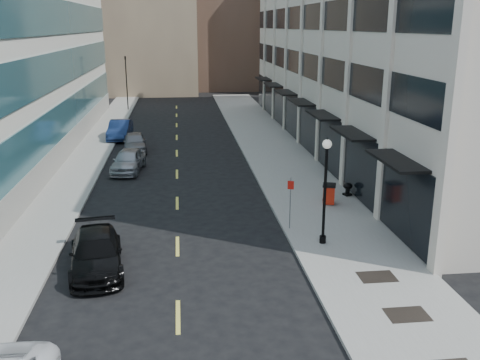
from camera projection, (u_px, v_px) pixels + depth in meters
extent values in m
plane|color=black|center=(178.00, 351.00, 16.05)|extent=(160.00, 160.00, 0.00)
cube|color=gray|center=(289.00, 170.00, 35.93)|extent=(5.00, 80.00, 0.15)
cube|color=gray|center=(75.00, 176.00, 34.39)|extent=(3.00, 80.00, 0.15)
cube|color=beige|center=(395.00, 31.00, 41.17)|extent=(14.00, 46.00, 18.00)
cube|color=black|center=(303.00, 122.00, 42.35)|extent=(0.18, 46.00, 3.60)
cube|color=black|center=(305.00, 65.00, 41.10)|extent=(0.12, 46.00, 1.80)
cube|color=black|center=(307.00, 17.00, 40.12)|extent=(0.12, 46.00, 1.80)
cube|color=beige|center=(460.00, 38.00, 18.45)|extent=(0.35, 0.60, 18.00)
cube|color=beige|center=(393.00, 35.00, 24.18)|extent=(0.35, 0.60, 18.00)
cube|color=beige|center=(351.00, 33.00, 29.90)|extent=(0.35, 0.60, 18.00)
cube|color=beige|center=(323.00, 32.00, 35.62)|extent=(0.35, 0.60, 18.00)
cube|color=beige|center=(303.00, 31.00, 41.35)|extent=(0.35, 0.60, 18.00)
cube|color=beige|center=(287.00, 30.00, 47.07)|extent=(0.35, 0.60, 18.00)
cube|color=beige|center=(275.00, 30.00, 52.80)|extent=(0.35, 0.60, 18.00)
cube|color=beige|center=(266.00, 29.00, 58.52)|extent=(0.35, 0.60, 18.00)
cube|color=black|center=(396.00, 161.00, 22.67)|extent=(1.30, 4.00, 0.12)
cube|color=black|center=(352.00, 133.00, 28.39)|extent=(1.30, 4.00, 0.12)
cube|color=black|center=(322.00, 115.00, 34.11)|extent=(1.30, 4.00, 0.12)
cube|color=black|center=(301.00, 102.00, 39.84)|extent=(1.30, 4.00, 0.12)
cube|color=black|center=(285.00, 92.00, 45.56)|extent=(1.30, 4.00, 0.12)
cube|color=black|center=(273.00, 85.00, 51.29)|extent=(1.30, 4.00, 0.12)
cube|color=black|center=(263.00, 79.00, 57.01)|extent=(1.30, 4.00, 0.12)
cube|color=gray|center=(71.00, 141.00, 40.68)|extent=(0.20, 46.00, 1.80)
cube|color=#2E626C|center=(69.00, 114.00, 40.09)|extent=(0.14, 45.60, 2.40)
cube|color=#2E626C|center=(64.00, 67.00, 39.11)|extent=(0.14, 45.60, 2.40)
cube|color=#2E626C|center=(60.00, 17.00, 38.14)|extent=(0.14, 45.60, 2.40)
cube|color=#988263|center=(86.00, 15.00, 85.84)|extent=(12.00, 14.00, 22.00)
cube|color=beige|center=(298.00, 21.00, 78.20)|extent=(10.00, 14.00, 20.00)
cube|color=black|center=(407.00, 314.00, 17.80)|extent=(1.40, 1.00, 0.01)
cube|color=black|center=(377.00, 277.00, 20.47)|extent=(1.40, 1.00, 0.01)
cube|color=#D8CC4C|center=(178.00, 317.00, 17.95)|extent=(0.15, 2.20, 0.01)
cube|color=#D8CC4C|center=(177.00, 246.00, 23.68)|extent=(0.15, 2.20, 0.01)
cube|color=#D8CC4C|center=(177.00, 203.00, 29.40)|extent=(0.15, 2.20, 0.01)
cube|color=#D8CC4C|center=(177.00, 174.00, 35.13)|extent=(0.15, 2.20, 0.01)
cube|color=#D8CC4C|center=(177.00, 153.00, 40.85)|extent=(0.15, 2.20, 0.01)
cube|color=#D8CC4C|center=(177.00, 137.00, 46.57)|extent=(0.15, 2.20, 0.01)
cube|color=#D8CC4C|center=(177.00, 125.00, 52.30)|extent=(0.15, 2.20, 0.01)
cube|color=#D8CC4C|center=(177.00, 115.00, 58.02)|extent=(0.15, 2.20, 0.01)
cube|color=#D8CC4C|center=(176.00, 107.00, 63.74)|extent=(0.15, 2.20, 0.01)
cylinder|color=black|center=(127.00, 84.00, 60.39)|extent=(0.12, 0.12, 6.00)
imported|color=black|center=(125.00, 57.00, 59.56)|extent=(0.66, 0.66, 1.98)
imported|color=black|center=(96.00, 253.00, 21.22)|extent=(2.68, 5.18, 1.44)
imported|color=#9B9FA3|center=(128.00, 161.00, 35.52)|extent=(2.37, 4.67, 1.52)
imported|color=#15264F|center=(120.00, 130.00, 45.74)|extent=(1.89, 4.92, 1.60)
imported|color=slate|center=(135.00, 142.00, 41.25)|extent=(2.12, 4.41, 1.45)
cube|color=#B71E0C|center=(329.00, 194.00, 28.67)|extent=(0.76, 0.76, 0.98)
cube|color=black|center=(329.00, 185.00, 28.53)|extent=(0.86, 0.86, 0.12)
cylinder|color=black|center=(323.00, 200.00, 29.08)|extent=(0.06, 0.21, 0.21)
cylinder|color=black|center=(330.00, 200.00, 29.12)|extent=(0.06, 0.21, 0.21)
cylinder|color=black|center=(323.00, 239.00, 23.63)|extent=(0.29, 0.29, 0.33)
cylinder|color=black|center=(325.00, 194.00, 23.05)|extent=(0.13, 0.13, 4.16)
sphere|color=silver|center=(327.00, 144.00, 22.43)|extent=(0.40, 0.40, 0.40)
cone|color=black|center=(327.00, 139.00, 22.36)|extent=(0.11, 0.11, 0.16)
cylinder|color=slate|center=(290.00, 203.00, 25.01)|extent=(0.05, 0.05, 2.52)
cube|color=#AC130B|center=(291.00, 185.00, 24.74)|extent=(0.29, 0.13, 0.40)
cube|color=black|center=(347.00, 194.00, 30.26)|extent=(0.51, 0.51, 0.11)
cylinder|color=black|center=(348.00, 190.00, 30.20)|extent=(0.25, 0.25, 0.38)
ellipsoid|color=black|center=(348.00, 186.00, 30.12)|extent=(0.54, 0.54, 0.38)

